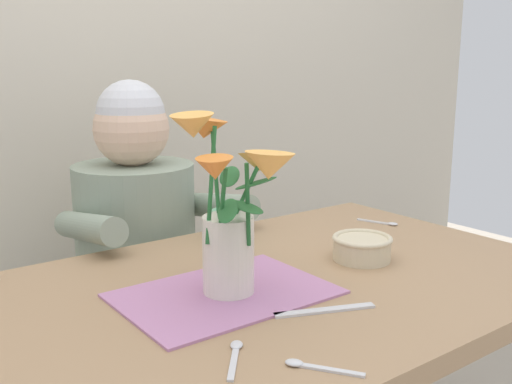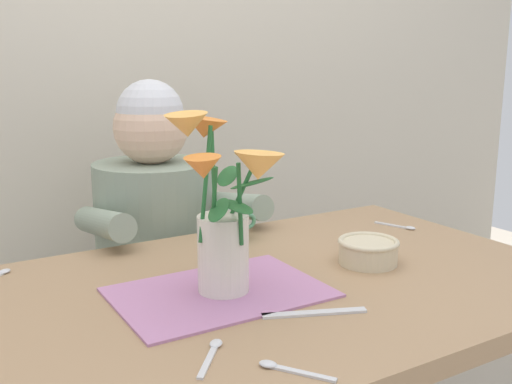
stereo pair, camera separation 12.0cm
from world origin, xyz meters
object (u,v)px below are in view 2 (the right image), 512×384
Objects in this scene: seated_person at (157,275)px; ceramic_bowl at (368,250)px; flower_vase at (224,205)px; coffee_cup at (236,224)px; dinner_knife at (314,313)px.

seated_person reaches higher than ceramic_bowl.
seated_person is at bearing 80.92° from flower_vase.
coffee_cup is (-0.16, 0.31, 0.01)m from ceramic_bowl.
ceramic_bowl is at bearing -0.98° from flower_vase.
dinner_knife is at bearing -87.55° from seated_person.
seated_person is 8.35× the size of ceramic_bowl.
seated_person is 0.81m from dinner_knife.
seated_person is at bearing 111.65° from dinner_knife.
dinner_knife is (-0.01, -0.79, 0.18)m from seated_person.
flower_vase is 0.39m from ceramic_bowl.
seated_person is 0.71m from ceramic_bowl.
flower_vase is at bearing 179.02° from ceramic_bowl.
ceramic_bowl is 1.46× the size of coffee_cup.
coffee_cup is (0.19, 0.30, -0.14)m from flower_vase.
dinner_knife is at bearing -61.04° from flower_vase.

